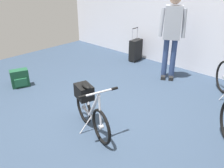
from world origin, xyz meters
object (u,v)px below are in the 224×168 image
(rolling_suitcase, at_px, (136,50))
(visitor_near_wall, at_px, (172,31))
(folding_bike_foreground, at_px, (89,106))
(backpack_on_floor, at_px, (20,78))

(rolling_suitcase, bearing_deg, visitor_near_wall, -19.04)
(folding_bike_foreground, relative_size, rolling_suitcase, 1.21)
(folding_bike_foreground, distance_m, rolling_suitcase, 3.05)
(folding_bike_foreground, height_order, backpack_on_floor, folding_bike_foreground)
(backpack_on_floor, bearing_deg, visitor_near_wall, 51.03)
(visitor_near_wall, height_order, backpack_on_floor, visitor_near_wall)
(rolling_suitcase, relative_size, backpack_on_floor, 2.24)
(visitor_near_wall, distance_m, backpack_on_floor, 3.13)
(folding_bike_foreground, xyz_separation_m, backpack_on_floor, (-2.03, 0.01, -0.19))
(visitor_near_wall, bearing_deg, folding_bike_foreground, -86.72)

